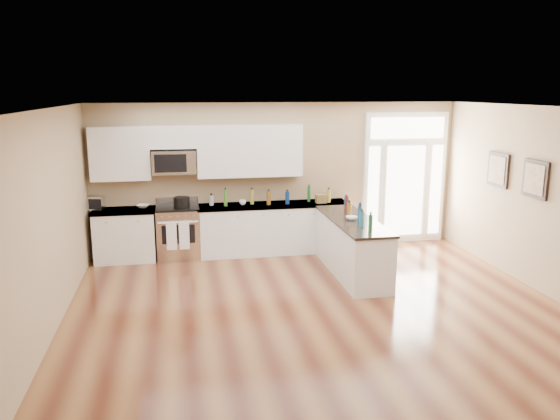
% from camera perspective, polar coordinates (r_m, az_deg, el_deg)
% --- Properties ---
extents(ground, '(8.00, 8.00, 0.00)m').
position_cam_1_polar(ground, '(7.11, 5.85, -12.84)').
color(ground, '#522617').
extents(room_shell, '(8.00, 8.00, 8.00)m').
position_cam_1_polar(room_shell, '(6.57, 6.18, 0.77)').
color(room_shell, tan).
rests_on(room_shell, ground).
extents(back_cabinet_left, '(1.10, 0.66, 0.94)m').
position_cam_1_polar(back_cabinet_left, '(10.23, -15.87, -2.70)').
color(back_cabinet_left, white).
rests_on(back_cabinet_left, ground).
extents(back_cabinet_right, '(2.85, 0.66, 0.94)m').
position_cam_1_polar(back_cabinet_right, '(10.32, -0.70, -2.08)').
color(back_cabinet_right, white).
rests_on(back_cabinet_right, ground).
extents(peninsula_cabinet, '(0.69, 2.32, 0.94)m').
position_cam_1_polar(peninsula_cabinet, '(9.22, 7.52, -3.99)').
color(peninsula_cabinet, white).
rests_on(peninsula_cabinet, ground).
extents(upper_cabinet_left, '(1.04, 0.33, 0.95)m').
position_cam_1_polar(upper_cabinet_left, '(10.10, -16.36, 5.68)').
color(upper_cabinet_left, white).
rests_on(upper_cabinet_left, room_shell).
extents(upper_cabinet_right, '(1.94, 0.33, 0.95)m').
position_cam_1_polar(upper_cabinet_right, '(10.13, -3.19, 6.19)').
color(upper_cabinet_right, white).
rests_on(upper_cabinet_right, room_shell).
extents(upper_cabinet_short, '(0.82, 0.33, 0.40)m').
position_cam_1_polar(upper_cabinet_short, '(10.02, -11.12, 7.49)').
color(upper_cabinet_short, white).
rests_on(upper_cabinet_short, room_shell).
extents(microwave, '(0.78, 0.41, 0.42)m').
position_cam_1_polar(microwave, '(10.03, -11.02, 4.96)').
color(microwave, silver).
rests_on(microwave, room_shell).
extents(entry_door, '(1.70, 0.10, 2.60)m').
position_cam_1_polar(entry_door, '(11.17, 12.88, 3.26)').
color(entry_door, white).
rests_on(entry_door, ground).
extents(wall_art_near, '(0.05, 0.58, 0.58)m').
position_cam_1_polar(wall_art_near, '(10.00, 21.82, 3.93)').
color(wall_art_near, black).
rests_on(wall_art_near, room_shell).
extents(wall_art_far, '(0.05, 0.58, 0.58)m').
position_cam_1_polar(wall_art_far, '(9.18, 25.12, 2.95)').
color(wall_art_far, black).
rests_on(wall_art_far, room_shell).
extents(kitchen_range, '(0.77, 0.69, 1.08)m').
position_cam_1_polar(kitchen_range, '(10.17, -10.56, -2.28)').
color(kitchen_range, silver).
rests_on(kitchen_range, ground).
extents(stockpot, '(0.34, 0.34, 0.22)m').
position_cam_1_polar(stockpot, '(9.94, -10.23, 0.82)').
color(stockpot, black).
rests_on(stockpot, kitchen_range).
extents(toaster_oven, '(0.33, 0.28, 0.24)m').
position_cam_1_polar(toaster_oven, '(10.25, -18.70, 0.73)').
color(toaster_oven, silver).
rests_on(toaster_oven, back_cabinet_left).
extents(cardboard_box, '(0.20, 0.15, 0.16)m').
position_cam_1_polar(cardboard_box, '(10.32, 4.31, 1.20)').
color(cardboard_box, brown).
rests_on(cardboard_box, back_cabinet_right).
extents(bowl_left, '(0.29, 0.29, 0.05)m').
position_cam_1_polar(bowl_left, '(10.20, -14.12, 0.41)').
color(bowl_left, white).
rests_on(bowl_left, back_cabinet_left).
extents(bowl_peninsula, '(0.22, 0.22, 0.06)m').
position_cam_1_polar(bowl_peninsula, '(9.03, 7.50, -0.84)').
color(bowl_peninsula, white).
rests_on(bowl_peninsula, peninsula_cabinet).
extents(cup_counter, '(0.13, 0.13, 0.09)m').
position_cam_1_polar(cup_counter, '(10.13, -3.92, 0.80)').
color(cup_counter, white).
rests_on(cup_counter, back_cabinet_right).
extents(counter_bottles, '(2.42, 2.44, 0.31)m').
position_cam_1_polar(counter_bottles, '(9.65, 2.60, 0.72)').
color(counter_bottles, '#19591E').
rests_on(counter_bottles, back_cabinet_right).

